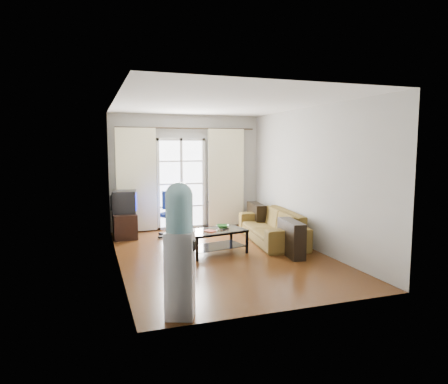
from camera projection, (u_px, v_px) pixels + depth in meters
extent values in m
plane|color=#5A3215|center=(221.00, 255.00, 7.24)|extent=(5.20, 5.20, 0.00)
plane|color=white|center=(221.00, 104.00, 6.93)|extent=(5.20, 5.20, 0.00)
cube|color=#B1B0A9|center=(187.00, 172.00, 9.53)|extent=(3.60, 0.02, 2.70)
cube|color=#B1B0A9|center=(292.00, 199.00, 4.64)|extent=(3.60, 0.02, 2.70)
cube|color=#B1B0A9|center=(117.00, 184.00, 6.51)|extent=(0.02, 5.20, 2.70)
cube|color=#B1B0A9|center=(310.00, 178.00, 7.66)|extent=(0.02, 5.20, 2.70)
cube|color=white|center=(181.00, 184.00, 9.47)|extent=(1.01, 0.02, 2.04)
cube|color=white|center=(181.00, 184.00, 9.45)|extent=(1.16, 0.06, 2.15)
cylinder|color=#4C3F2D|center=(187.00, 128.00, 9.32)|extent=(3.30, 0.04, 0.04)
cube|color=#FFFACD|center=(137.00, 180.00, 9.05)|extent=(0.90, 0.07, 2.35)
cube|color=#FFFACD|center=(226.00, 178.00, 9.74)|extent=(0.90, 0.07, 2.35)
cube|color=gray|center=(220.00, 213.00, 9.81)|extent=(0.64, 0.12, 0.64)
imported|color=brown|center=(271.00, 226.00, 8.26)|extent=(2.40, 1.39, 0.64)
cube|color=silver|center=(215.00, 230.00, 7.29)|extent=(1.19, 0.83, 0.01)
cube|color=black|center=(215.00, 246.00, 7.32)|extent=(1.12, 0.76, 0.01)
cube|color=black|center=(197.00, 249.00, 6.81)|extent=(0.05, 0.05, 0.43)
cube|color=black|center=(247.00, 242.00, 7.33)|extent=(0.05, 0.05, 0.43)
cube|color=black|center=(183.00, 242.00, 7.29)|extent=(0.05, 0.05, 0.43)
cube|color=black|center=(231.00, 236.00, 7.81)|extent=(0.05, 0.05, 0.43)
imported|color=#2E7E38|center=(223.00, 226.00, 7.45)|extent=(0.38, 0.38, 0.06)
imported|color=maroon|center=(207.00, 232.00, 7.09)|extent=(0.33, 0.34, 0.02)
cube|color=black|center=(225.00, 229.00, 7.29)|extent=(0.18, 0.15, 0.02)
cube|color=black|center=(125.00, 225.00, 8.59)|extent=(0.48, 0.72, 0.53)
cube|color=black|center=(125.00, 202.00, 8.61)|extent=(0.55, 0.59, 0.48)
cube|color=#0C19E5|center=(136.00, 202.00, 8.65)|extent=(0.08, 0.42, 0.36)
cube|color=black|center=(115.00, 202.00, 8.57)|extent=(0.20, 0.37, 0.31)
cylinder|color=black|center=(171.00, 225.00, 8.68)|extent=(0.05, 0.05, 0.49)
cylinder|color=navy|center=(171.00, 215.00, 8.66)|extent=(0.47, 0.47, 0.08)
cube|color=navy|center=(171.00, 200.00, 8.83)|extent=(0.39, 0.13, 0.41)
cube|color=white|center=(180.00, 274.00, 4.56)|extent=(0.41, 0.41, 1.01)
cylinder|color=#91D0E0|center=(179.00, 214.00, 4.48)|extent=(0.31, 0.31, 0.40)
sphere|color=#91D0E0|center=(179.00, 196.00, 4.46)|extent=(0.31, 0.31, 0.31)
cube|color=black|center=(194.00, 245.00, 4.51)|extent=(0.08, 0.13, 0.11)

